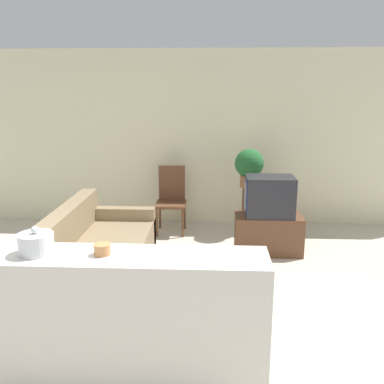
{
  "coord_description": "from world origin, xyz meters",
  "views": [
    {
      "loc": [
        0.8,
        -3.25,
        2.12
      ],
      "look_at": [
        0.54,
        1.95,
        0.85
      ],
      "focal_mm": 40.0,
      "sensor_mm": 36.0,
      "label": 1
    }
  ],
  "objects": [
    {
      "name": "decorative_bowl",
      "position": [
        -0.41,
        -0.54,
        1.08
      ],
      "size": [
        0.24,
        0.24,
        0.2
      ],
      "color": "silver",
      "rests_on": "foreground_counter"
    },
    {
      "name": "potted_plant",
      "position": [
        1.33,
        2.9,
        1.02
      ],
      "size": [
        0.42,
        0.42,
        0.56
      ],
      "color": "#8E5B3D",
      "rests_on": "plant_stand"
    },
    {
      "name": "foreground_counter",
      "position": [
        0.0,
        -0.54,
        0.5
      ],
      "size": [
        2.38,
        0.44,
        1.01
      ],
      "color": "silver",
      "rests_on": "ground_plane"
    },
    {
      "name": "ground_plane",
      "position": [
        0.0,
        0.0,
        0.0
      ],
      "size": [
        14.0,
        14.0,
        0.0
      ],
      "primitive_type": "plane",
      "color": "beige"
    },
    {
      "name": "couch",
      "position": [
        -0.51,
        1.38,
        0.28
      ],
      "size": [
        0.98,
        1.73,
        0.81
      ],
      "color": "#847051",
      "rests_on": "ground_plane"
    },
    {
      "name": "plant_stand",
      "position": [
        1.33,
        2.9,
        0.35
      ],
      "size": [
        0.18,
        0.18,
        0.7
      ],
      "color": "brown",
      "rests_on": "ground_plane"
    },
    {
      "name": "wooden_chair",
      "position": [
        0.18,
        2.93,
        0.53
      ],
      "size": [
        0.44,
        0.44,
        0.99
      ],
      "color": "brown",
      "rests_on": "ground_plane"
    },
    {
      "name": "wall_back",
      "position": [
        0.0,
        3.43,
        1.35
      ],
      "size": [
        9.0,
        0.06,
        2.7
      ],
      "color": "beige",
      "rests_on": "ground_plane"
    },
    {
      "name": "tv_stand",
      "position": [
        1.54,
        2.13,
        0.25
      ],
      "size": [
        0.87,
        0.46,
        0.51
      ],
      "color": "brown",
      "rests_on": "ground_plane"
    },
    {
      "name": "candle_jar",
      "position": [
        0.05,
        -0.54,
        1.04
      ],
      "size": [
        0.12,
        0.12,
        0.08
      ],
      "color": "#C6844C",
      "rests_on": "foreground_counter"
    },
    {
      "name": "television",
      "position": [
        1.53,
        2.13,
        0.76
      ],
      "size": [
        0.62,
        0.44,
        0.51
      ],
      "color": "#232328",
      "rests_on": "tv_stand"
    }
  ]
}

